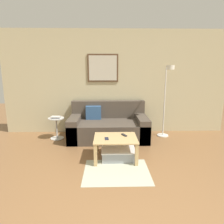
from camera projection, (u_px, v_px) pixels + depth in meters
The scene contains 10 objects.
wall_back at pixel (116, 82), 5.01m from camera, with size 5.60×0.09×2.55m.
area_rug at pixel (117, 172), 3.20m from camera, with size 1.05×0.85×0.01m, color #B2B79E.
couch at pixel (108, 126), 4.72m from camera, with size 1.79×1.00×0.84m.
coffee_table at pixel (115, 142), 3.60m from camera, with size 0.77×0.63×0.41m.
storage_bin at pixel (118, 154), 3.64m from camera, with size 0.61×0.43×0.19m.
floor_lamp at pixel (167, 97), 4.57m from camera, with size 0.27×0.52×1.69m.
side_table at pixel (56, 126), 4.66m from camera, with size 0.37×0.37×0.50m.
book_stack at pixel (56, 117), 4.60m from camera, with size 0.21×0.17×0.04m.
remote_control at pixel (124, 135), 3.69m from camera, with size 0.04×0.15×0.02m, color #232328.
cell_phone at pixel (107, 139), 3.52m from camera, with size 0.07×0.14×0.01m, color #1E2338.
Camera 1 is at (-0.22, -1.45, 1.62)m, focal length 32.00 mm.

